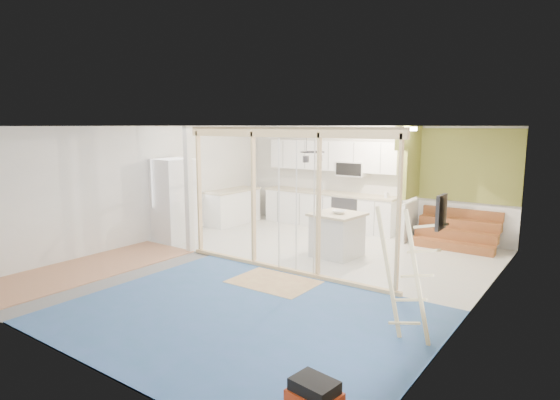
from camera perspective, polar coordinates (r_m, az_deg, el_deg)
The scene contains 16 objects.
room at distance 8.40m, azimuth -1.13°, elevation 0.09°, with size 7.01×8.01×2.61m.
floor_overlays at distance 8.70m, azimuth -0.47°, elevation -8.32°, with size 7.00×8.00×0.03m.
stud_frame at distance 8.52m, azimuth -2.60°, elevation 2.28°, with size 4.66×0.14×2.60m.
base_cabinets at distance 12.16m, azimuth 2.25°, elevation -1.07°, with size 4.45×2.24×0.93m.
upper_cabinets at distance 11.99m, azimuth 6.57°, elevation 5.24°, with size 3.60×0.41×0.85m.
green_partition at distance 10.84m, azimuth 19.52°, elevation -0.29°, with size 2.25×1.51×2.60m.
pot_rack at distance 10.05m, azimuth 3.92°, elevation 5.55°, with size 0.52×0.52×0.72m.
sheathing_panel at distance 5.06m, azimuth 17.44°, elevation -6.42°, with size 0.02×4.00×2.60m, color tan.
electrical_panel at distance 5.56m, azimuth 19.06°, elevation -1.42°, with size 0.04×0.30×0.40m, color #3A3A3F.
ceiling_light at distance 10.29m, azimuth 15.48°, elevation 8.36°, with size 0.32×0.32×0.08m, color #FFEABF.
fridge at distance 10.83m, azimuth -12.74°, elevation -0.03°, with size 0.91×0.88×1.87m.
island at distance 9.42m, azimuth 6.98°, elevation -4.29°, with size 0.99×0.99×0.89m.
bowl at distance 9.29m, azimuth 7.20°, elevation -1.45°, with size 0.26×0.26×0.06m, color white.
soap_bottle_a at distance 12.18m, azimuth 4.94°, elevation 1.89°, with size 0.12×0.13×0.32m, color #ABB4BF.
soap_bottle_b at distance 11.23m, azimuth 12.89°, elevation 0.71°, with size 0.08×0.08×0.18m, color silver.
ladder at distance 5.89m, azimuth 15.14°, elevation -8.85°, with size 0.88×0.06×1.63m.
Camera 1 is at (4.95, -6.66, 2.62)m, focal length 30.00 mm.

